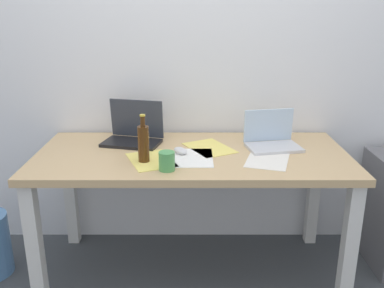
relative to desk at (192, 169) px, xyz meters
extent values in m
plane|color=#42474C|center=(0.00, 0.00, -0.66)|extent=(8.00, 8.00, 0.00)
cube|color=white|center=(0.00, 0.45, 0.64)|extent=(5.20, 0.08, 2.60)
cube|color=tan|center=(0.00, 0.00, 0.08)|extent=(1.73, 0.78, 0.04)
cube|color=silver|center=(-0.80, -0.33, -0.30)|extent=(0.07, 0.07, 0.72)
cube|color=silver|center=(0.80, -0.33, -0.30)|extent=(0.07, 0.07, 0.72)
cube|color=silver|center=(-0.80, 0.33, -0.30)|extent=(0.07, 0.07, 0.72)
cube|color=silver|center=(0.80, 0.33, -0.30)|extent=(0.07, 0.07, 0.72)
cube|color=black|center=(-0.36, 0.14, 0.11)|extent=(0.36, 0.26, 0.02)
cube|color=#333842|center=(-0.33, 0.24, 0.23)|extent=(0.32, 0.10, 0.23)
cube|color=silver|center=(0.47, 0.06, 0.11)|extent=(0.33, 0.25, 0.02)
cube|color=silver|center=(0.45, 0.16, 0.21)|extent=(0.29, 0.07, 0.19)
cylinder|color=#47280F|center=(-0.25, -0.14, 0.19)|extent=(0.06, 0.06, 0.19)
cylinder|color=#47280F|center=(-0.25, -0.14, 0.32)|extent=(0.02, 0.02, 0.05)
cylinder|color=gold|center=(-0.25, -0.14, 0.35)|extent=(0.03, 0.03, 0.01)
ellipsoid|color=silver|center=(-0.06, -0.02, 0.12)|extent=(0.10, 0.12, 0.03)
cylinder|color=#4C9E56|center=(-0.12, -0.26, 0.15)|extent=(0.08, 0.08, 0.09)
cube|color=white|center=(0.40, -0.12, 0.10)|extent=(0.29, 0.34, 0.00)
cube|color=white|center=(0.01, -0.09, 0.10)|extent=(0.21, 0.30, 0.00)
cube|color=#F4E06B|center=(0.10, 0.08, 0.10)|extent=(0.33, 0.36, 0.00)
cube|color=#F4E06B|center=(-0.22, -0.12, 0.10)|extent=(0.30, 0.35, 0.00)
camera|label=1|loc=(0.00, -2.21, 0.87)|focal=39.34mm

